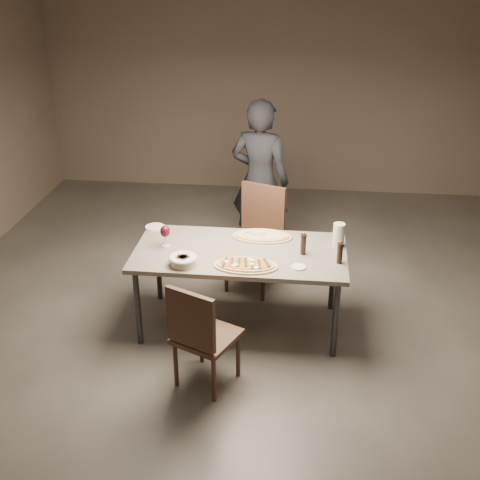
# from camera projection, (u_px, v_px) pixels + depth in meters

# --- Properties ---
(room) EXTENTS (7.00, 7.00, 7.00)m
(room) POSITION_uv_depth(u_px,v_px,m) (240.00, 178.00, 4.82)
(room) COLOR #5C554F
(room) RESTS_ON ground
(dining_table) EXTENTS (1.80, 0.90, 0.75)m
(dining_table) POSITION_uv_depth(u_px,v_px,m) (240.00, 257.00, 5.13)
(dining_table) COLOR slate
(dining_table) RESTS_ON ground
(zucchini_pizza) EXTENTS (0.52, 0.29, 0.05)m
(zucchini_pizza) POSITION_uv_depth(u_px,v_px,m) (246.00, 265.00, 4.84)
(zucchini_pizza) COLOR tan
(zucchini_pizza) RESTS_ON dining_table
(ham_pizza) EXTENTS (0.53, 0.30, 0.04)m
(ham_pizza) POSITION_uv_depth(u_px,v_px,m) (262.00, 236.00, 5.33)
(ham_pizza) COLOR tan
(ham_pizza) RESTS_ON dining_table
(bread_basket) EXTENTS (0.23, 0.23, 0.08)m
(bread_basket) POSITION_uv_depth(u_px,v_px,m) (183.00, 260.00, 4.85)
(bread_basket) COLOR beige
(bread_basket) RESTS_ON dining_table
(oil_dish) EXTENTS (0.12, 0.12, 0.01)m
(oil_dish) POSITION_uv_depth(u_px,v_px,m) (298.00, 267.00, 4.83)
(oil_dish) COLOR white
(oil_dish) RESTS_ON dining_table
(pepper_mill_left) EXTENTS (0.05, 0.05, 0.20)m
(pepper_mill_left) POSITION_uv_depth(u_px,v_px,m) (303.00, 244.00, 5.01)
(pepper_mill_left) COLOR black
(pepper_mill_left) RESTS_ON dining_table
(pepper_mill_right) EXTENTS (0.05, 0.05, 0.20)m
(pepper_mill_right) POSITION_uv_depth(u_px,v_px,m) (340.00, 253.00, 4.86)
(pepper_mill_right) COLOR black
(pepper_mill_right) RESTS_ON dining_table
(carafe) EXTENTS (0.10, 0.10, 0.21)m
(carafe) POSITION_uv_depth(u_px,v_px,m) (339.00, 235.00, 5.14)
(carafe) COLOR silver
(carafe) RESTS_ON dining_table
(wine_glass) EXTENTS (0.09, 0.09, 0.19)m
(wine_glass) POSITION_uv_depth(u_px,v_px,m) (165.00, 232.00, 5.13)
(wine_glass) COLOR silver
(wine_glass) RESTS_ON dining_table
(side_plate) EXTENTS (0.18, 0.18, 0.01)m
(side_plate) POSITION_uv_depth(u_px,v_px,m) (155.00, 227.00, 5.53)
(side_plate) COLOR white
(side_plate) RESTS_ON dining_table
(chair_near) EXTENTS (0.56, 0.56, 0.90)m
(chair_near) POSITION_uv_depth(u_px,v_px,m) (200.00, 332.00, 4.45)
(chair_near) COLOR #442A1C
(chair_near) RESTS_ON ground
(chair_far) EXTENTS (0.62, 0.62, 1.02)m
(chair_far) POSITION_uv_depth(u_px,v_px,m) (258.00, 232.00, 5.88)
(chair_far) COLOR #442A1C
(chair_far) RESTS_ON ground
(diner) EXTENTS (0.72, 0.56, 1.73)m
(diner) POSITION_uv_depth(u_px,v_px,m) (260.00, 180.00, 6.33)
(diner) COLOR black
(diner) RESTS_ON ground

